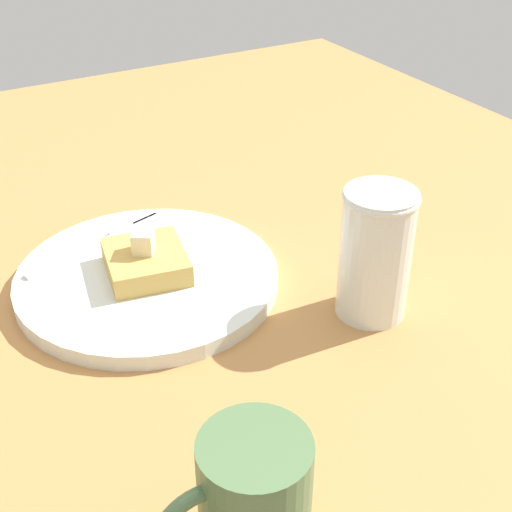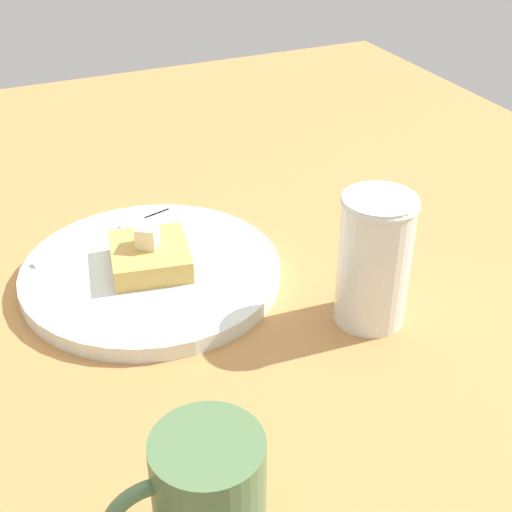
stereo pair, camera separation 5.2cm
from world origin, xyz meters
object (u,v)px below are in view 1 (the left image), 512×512
(fork, at_px, (106,241))
(plate, at_px, (148,277))
(syrup_jar, at_px, (375,259))
(coffee_mug, at_px, (251,505))

(fork, bearing_deg, plate, 102.42)
(syrup_jar, bearing_deg, fork, -49.87)
(plate, relative_size, syrup_jar, 2.07)
(plate, xyz_separation_m, syrup_jar, (-0.16, 0.14, 0.05))
(syrup_jar, bearing_deg, coffee_mug, 37.47)
(plate, distance_m, coffee_mug, 0.31)
(fork, relative_size, coffee_mug, 1.65)
(syrup_jar, xyz_separation_m, coffee_mug, (0.21, 0.16, -0.01))
(syrup_jar, distance_m, coffee_mug, 0.27)
(plate, distance_m, syrup_jar, 0.21)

